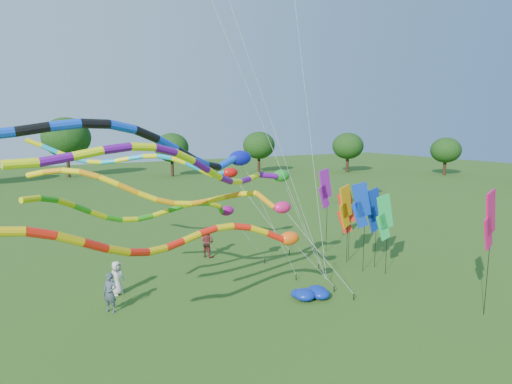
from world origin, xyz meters
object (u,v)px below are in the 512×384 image
blue_nylon_heap (311,293)px  person_a (117,278)px  person_b (110,293)px  person_c (207,242)px  tube_kite_red (210,238)px  tube_kite_orange (194,195)px

blue_nylon_heap → person_a: person_a is taller
person_b → person_c: (6.68, 5.08, 0.07)m
tube_kite_red → blue_nylon_heap: (5.35, 0.82, -3.50)m
tube_kite_red → person_c: (3.75, 8.96, -2.82)m
person_c → tube_kite_orange: bearing=124.2°
blue_nylon_heap → person_b: size_ratio=1.07×
tube_kite_red → person_b: bearing=119.7°
tube_kite_red → person_b: (-2.93, 3.88, -2.89)m
blue_nylon_heap → person_b: bearing=159.7°
tube_kite_red → tube_kite_orange: size_ratio=1.07×
tube_kite_red → tube_kite_orange: 2.81m
tube_kite_orange → blue_nylon_heap: 7.04m
tube_kite_orange → tube_kite_red: bearing=-75.0°
tube_kite_orange → person_b: size_ratio=7.22×
person_c → person_a: bearing=90.1°
blue_nylon_heap → person_c: 8.33m
blue_nylon_heap → person_c: bearing=101.1°
person_a → person_c: person_c is taller
person_a → person_b: person_b is taller
tube_kite_orange → person_a: size_ratio=7.68×
person_a → person_c: (6.00, 3.26, 0.12)m
blue_nylon_heap → person_a: 9.05m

